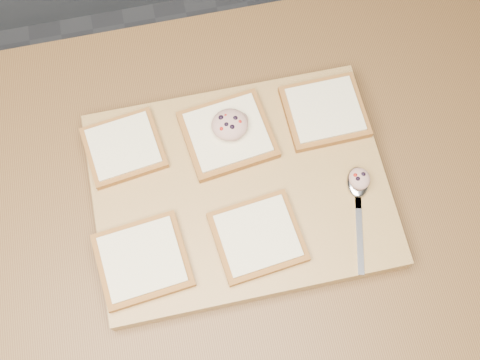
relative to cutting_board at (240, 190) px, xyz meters
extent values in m
plane|color=#515459|center=(-0.09, -0.06, -0.92)|extent=(4.00, 4.00, 0.00)
cube|color=slate|center=(-0.09, -0.06, -0.50)|extent=(1.90, 0.75, 0.84)
cube|color=brown|center=(-0.09, -0.06, -0.05)|extent=(2.00, 0.80, 0.06)
cube|color=tan|center=(0.00, 0.00, 0.00)|extent=(0.45, 0.34, 0.04)
cube|color=#945B26|center=(-0.16, 0.10, 0.02)|extent=(0.13, 0.12, 0.01)
cube|color=#F7EABC|center=(-0.16, 0.10, 0.03)|extent=(0.11, 0.10, 0.00)
cube|color=#945B26|center=(0.00, 0.08, 0.02)|extent=(0.15, 0.14, 0.01)
cube|color=#F7EABC|center=(0.00, 0.08, 0.03)|extent=(0.13, 0.12, 0.00)
cube|color=#945B26|center=(0.16, 0.09, 0.02)|extent=(0.13, 0.12, 0.01)
cube|color=#F7EABC|center=(0.16, 0.09, 0.03)|extent=(0.11, 0.10, 0.00)
cube|color=#945B26|center=(-0.16, -0.08, 0.02)|extent=(0.14, 0.13, 0.01)
cube|color=#F7EABC|center=(-0.16, -0.08, 0.03)|extent=(0.12, 0.11, 0.00)
cube|color=#945B26|center=(0.01, -0.09, 0.02)|extent=(0.13, 0.13, 0.01)
cube|color=#F7EABC|center=(0.01, -0.09, 0.03)|extent=(0.12, 0.11, 0.00)
ellipsoid|color=tan|center=(0.00, 0.09, 0.05)|extent=(0.06, 0.05, 0.03)
sphere|color=black|center=(0.01, 0.09, 0.06)|extent=(0.01, 0.01, 0.01)
sphere|color=black|center=(-0.01, 0.10, 0.06)|extent=(0.01, 0.01, 0.01)
sphere|color=black|center=(0.01, 0.08, 0.06)|extent=(0.01, 0.01, 0.01)
sphere|color=black|center=(0.00, 0.09, 0.06)|extent=(0.01, 0.01, 0.01)
sphere|color=#A5140C|center=(0.02, 0.09, 0.06)|extent=(0.01, 0.01, 0.01)
sphere|color=#A5140C|center=(0.00, 0.10, 0.06)|extent=(0.01, 0.01, 0.01)
sphere|color=#A5140C|center=(-0.01, 0.08, 0.06)|extent=(0.01, 0.01, 0.01)
ellipsoid|color=silver|center=(0.18, -0.03, 0.02)|extent=(0.04, 0.06, 0.01)
cube|color=silver|center=(0.17, -0.06, 0.02)|extent=(0.02, 0.03, 0.00)
cube|color=silver|center=(0.16, -0.11, 0.02)|extent=(0.04, 0.12, 0.00)
ellipsoid|color=tan|center=(0.18, -0.03, 0.04)|extent=(0.03, 0.04, 0.02)
sphere|color=black|center=(0.18, -0.03, 0.04)|extent=(0.01, 0.01, 0.01)
sphere|color=black|center=(0.17, -0.03, 0.04)|extent=(0.01, 0.01, 0.01)
sphere|color=#A5140C|center=(0.17, -0.03, 0.04)|extent=(0.01, 0.01, 0.01)
camera|label=1|loc=(-0.06, -0.30, 0.88)|focal=45.00mm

